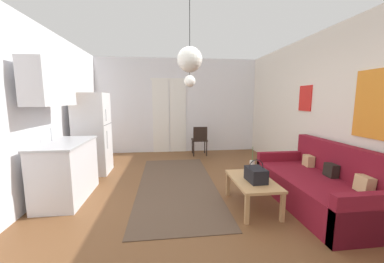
{
  "coord_description": "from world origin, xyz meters",
  "views": [
    {
      "loc": [
        -0.37,
        -3.07,
        1.55
      ],
      "look_at": [
        0.11,
        0.97,
        0.96
      ],
      "focal_mm": 20.87,
      "sensor_mm": 36.0,
      "label": 1
    }
  ],
  "objects_px": {
    "refrigerator": "(93,134)",
    "pendant_lamp_far": "(190,81)",
    "pendant_lamp_near": "(190,59)",
    "handbag": "(256,174)",
    "coffee_table": "(252,183)",
    "bamboo_vase": "(252,166)",
    "accent_chair": "(200,139)",
    "couch": "(320,187)"
  },
  "relations": [
    {
      "from": "handbag",
      "to": "pendant_lamp_far",
      "type": "xyz_separation_m",
      "value": [
        -0.74,
        1.67,
        1.39
      ]
    },
    {
      "from": "couch",
      "to": "refrigerator",
      "type": "height_order",
      "value": "refrigerator"
    },
    {
      "from": "accent_chair",
      "to": "pendant_lamp_near",
      "type": "distance_m",
      "value": 3.84
    },
    {
      "from": "coffee_table",
      "to": "pendant_lamp_near",
      "type": "bearing_deg",
      "value": -158.22
    },
    {
      "from": "coffee_table",
      "to": "accent_chair",
      "type": "bearing_deg",
      "value": 95.35
    },
    {
      "from": "handbag",
      "to": "accent_chair",
      "type": "xyz_separation_m",
      "value": [
        -0.3,
        3.17,
        -0.05
      ]
    },
    {
      "from": "handbag",
      "to": "refrigerator",
      "type": "relative_size",
      "value": 0.2
    },
    {
      "from": "bamboo_vase",
      "to": "pendant_lamp_near",
      "type": "distance_m",
      "value": 1.93
    },
    {
      "from": "handbag",
      "to": "accent_chair",
      "type": "relative_size",
      "value": 0.41
    },
    {
      "from": "pendant_lamp_far",
      "to": "couch",
      "type": "bearing_deg",
      "value": -42.94
    },
    {
      "from": "couch",
      "to": "handbag",
      "type": "bearing_deg",
      "value": -177.92
    },
    {
      "from": "pendant_lamp_near",
      "to": "pendant_lamp_far",
      "type": "distance_m",
      "value": 1.97
    },
    {
      "from": "coffee_table",
      "to": "bamboo_vase",
      "type": "xyz_separation_m",
      "value": [
        0.11,
        0.29,
        0.15
      ]
    },
    {
      "from": "bamboo_vase",
      "to": "refrigerator",
      "type": "xyz_separation_m",
      "value": [
        -2.84,
        1.58,
        0.33
      ]
    },
    {
      "from": "accent_chair",
      "to": "bamboo_vase",
      "type": "bearing_deg",
      "value": 99.17
    },
    {
      "from": "pendant_lamp_far",
      "to": "coffee_table",
      "type": "bearing_deg",
      "value": -65.21
    },
    {
      "from": "coffee_table",
      "to": "pendant_lamp_far",
      "type": "distance_m",
      "value": 2.33
    },
    {
      "from": "coffee_table",
      "to": "pendant_lamp_far",
      "type": "relative_size",
      "value": 1.01
    },
    {
      "from": "couch",
      "to": "pendant_lamp_near",
      "type": "relative_size",
      "value": 2.25
    },
    {
      "from": "coffee_table",
      "to": "handbag",
      "type": "height_order",
      "value": "handbag"
    },
    {
      "from": "coffee_table",
      "to": "accent_chair",
      "type": "height_order",
      "value": "accent_chair"
    },
    {
      "from": "coffee_table",
      "to": "bamboo_vase",
      "type": "distance_m",
      "value": 0.35
    },
    {
      "from": "coffee_table",
      "to": "pendant_lamp_far",
      "type": "bearing_deg",
      "value": 114.79
    },
    {
      "from": "refrigerator",
      "to": "pendant_lamp_near",
      "type": "height_order",
      "value": "pendant_lamp_near"
    },
    {
      "from": "refrigerator",
      "to": "pendant_lamp_far",
      "type": "distance_m",
      "value": 2.29
    },
    {
      "from": "refrigerator",
      "to": "handbag",
      "type": "bearing_deg",
      "value": -35.52
    },
    {
      "from": "bamboo_vase",
      "to": "handbag",
      "type": "bearing_deg",
      "value": -104.28
    },
    {
      "from": "bamboo_vase",
      "to": "pendant_lamp_near",
      "type": "xyz_separation_m",
      "value": [
        -1.05,
        -0.67,
        1.48
      ]
    },
    {
      "from": "refrigerator",
      "to": "pendant_lamp_far",
      "type": "xyz_separation_m",
      "value": [
        2.01,
        -0.29,
        1.07
      ]
    },
    {
      "from": "coffee_table",
      "to": "refrigerator",
      "type": "distance_m",
      "value": 3.35
    },
    {
      "from": "coffee_table",
      "to": "refrigerator",
      "type": "xyz_separation_m",
      "value": [
        -2.74,
        1.87,
        0.48
      ]
    },
    {
      "from": "coffee_table",
      "to": "handbag",
      "type": "bearing_deg",
      "value": -82.81
    },
    {
      "from": "refrigerator",
      "to": "pendant_lamp_near",
      "type": "xyz_separation_m",
      "value": [
        1.79,
        -2.25,
        1.15
      ]
    },
    {
      "from": "refrigerator",
      "to": "bamboo_vase",
      "type": "bearing_deg",
      "value": -29.07
    },
    {
      "from": "handbag",
      "to": "pendant_lamp_near",
      "type": "relative_size",
      "value": 0.38
    },
    {
      "from": "coffee_table",
      "to": "accent_chair",
      "type": "relative_size",
      "value": 1.16
    },
    {
      "from": "couch",
      "to": "bamboo_vase",
      "type": "height_order",
      "value": "couch"
    },
    {
      "from": "pendant_lamp_near",
      "to": "pendant_lamp_far",
      "type": "relative_size",
      "value": 0.94
    },
    {
      "from": "pendant_lamp_near",
      "to": "handbag",
      "type": "bearing_deg",
      "value": 16.78
    },
    {
      "from": "coffee_table",
      "to": "refrigerator",
      "type": "relative_size",
      "value": 0.56
    },
    {
      "from": "handbag",
      "to": "pendant_lamp_near",
      "type": "height_order",
      "value": "pendant_lamp_near"
    },
    {
      "from": "accent_chair",
      "to": "pendant_lamp_near",
      "type": "xyz_separation_m",
      "value": [
        -0.65,
        -3.46,
        1.52
      ]
    }
  ]
}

